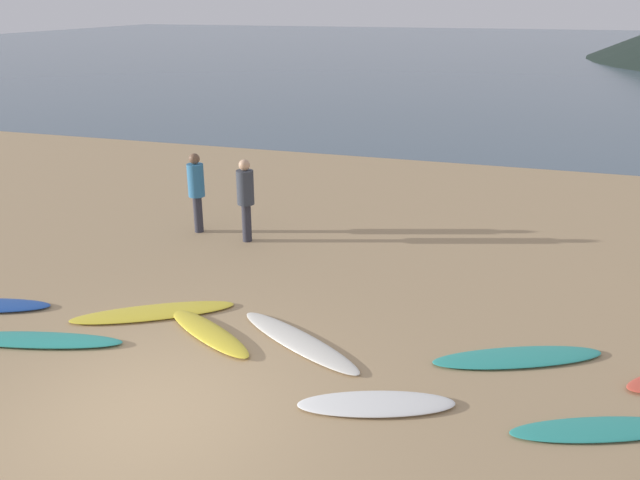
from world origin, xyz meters
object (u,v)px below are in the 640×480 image
at_px(surfboard_4, 208,332).
at_px(person_0, 245,194).
at_px(surfboard_7, 518,357).
at_px(surfboard_8, 599,429).
at_px(surfboard_5, 299,341).
at_px(surfboard_2, 36,340).
at_px(person_3, 196,186).
at_px(surfboard_3, 153,312).
at_px(surfboard_6, 376,404).

relative_size(surfboard_4, person_0, 1.15).
xyz_separation_m(surfboard_7, surfboard_8, (0.96, -1.43, -0.00)).
bearing_deg(surfboard_5, person_0, 153.18).
xyz_separation_m(surfboard_2, surfboard_8, (7.94, 0.22, -0.01)).
bearing_deg(surfboard_4, surfboard_2, -126.50).
bearing_deg(surfboard_8, person_3, 126.25).
relative_size(person_0, person_3, 1.00).
bearing_deg(surfboard_3, person_0, 57.33).
relative_size(surfboard_5, person_0, 1.42).
height_order(surfboard_6, surfboard_8, surfboard_6).
height_order(surfboard_5, person_0, person_0).
relative_size(surfboard_4, surfboard_7, 0.81).
bearing_deg(surfboard_2, person_0, 61.42).
bearing_deg(person_3, surfboard_8, -118.32).
distance_m(surfboard_2, person_0, 5.25).
bearing_deg(person_0, surfboard_6, -154.33).
xyz_separation_m(surfboard_6, surfboard_7, (1.70, 1.72, -0.00)).
distance_m(surfboard_2, surfboard_7, 7.17).
height_order(surfboard_7, person_3, person_3).
xyz_separation_m(surfboard_2, person_0, (1.32, 4.98, 1.01)).
height_order(surfboard_5, person_3, person_3).
bearing_deg(surfboard_4, surfboard_6, 11.01).
height_order(surfboard_2, person_3, person_3).
bearing_deg(surfboard_6, surfboard_8, -12.12).
bearing_deg(surfboard_8, surfboard_4, 150.75).
bearing_deg(person_0, surfboard_4, -177.43).
bearing_deg(surfboard_5, surfboard_6, -9.60).
height_order(surfboard_5, surfboard_7, surfboard_5).
height_order(surfboard_2, surfboard_3, surfboard_2).
xyz_separation_m(surfboard_5, surfboard_6, (1.47, -1.22, 0.00)).
bearing_deg(surfboard_2, surfboard_4, 8.71).
distance_m(surfboard_4, surfboard_8, 5.60).
xyz_separation_m(surfboard_3, surfboard_7, (5.76, 0.30, -0.00)).
height_order(surfboard_6, person_0, person_0).
bearing_deg(surfboard_5, person_3, 162.94).
height_order(surfboard_4, surfboard_6, surfboard_4).
xyz_separation_m(surfboard_2, surfboard_4, (2.39, 0.99, 0.00)).
bearing_deg(person_0, surfboard_8, -138.10).
relative_size(surfboard_2, surfboard_3, 1.01).
bearing_deg(surfboard_4, surfboard_7, 39.39).
distance_m(surfboard_3, surfboard_6, 4.31).
bearing_deg(person_0, surfboard_5, -159.40).
relative_size(surfboard_6, surfboard_8, 0.92).
xyz_separation_m(surfboard_5, surfboard_7, (3.17, 0.50, -0.00)).
relative_size(surfboard_8, person_0, 1.23).
height_order(surfboard_2, surfboard_4, surfboard_4).
relative_size(surfboard_3, surfboard_6, 1.31).
distance_m(surfboard_6, person_3, 7.48).
bearing_deg(person_3, surfboard_7, -113.21).
distance_m(surfboard_7, person_0, 6.63).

